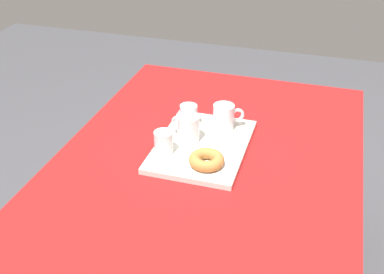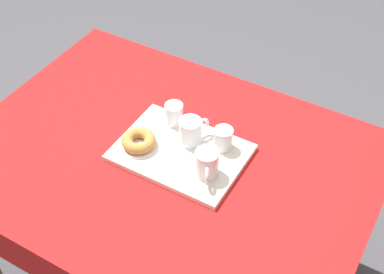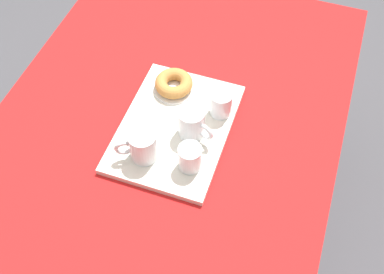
{
  "view_description": "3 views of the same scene",
  "coord_description": "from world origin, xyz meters",
  "px_view_note": "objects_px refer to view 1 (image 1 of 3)",
  "views": [
    {
      "loc": [
        -1.37,
        -0.36,
        1.67
      ],
      "look_at": [
        0.06,
        0.08,
        0.76
      ],
      "focal_mm": 45.09,
      "sensor_mm": 36.0,
      "label": 1
    },
    {
      "loc": [
        0.71,
        -1.04,
        2.06
      ],
      "look_at": [
        0.06,
        0.08,
        0.8
      ],
      "focal_mm": 49.67,
      "sensor_mm": 36.0,
      "label": 2
    },
    {
      "loc": [
        0.82,
        0.36,
        1.88
      ],
      "look_at": [
        0.08,
        0.1,
        0.78
      ],
      "focal_mm": 44.07,
      "sensor_mm": 36.0,
      "label": 3
    }
  ],
  "objects_px": {
    "serving_tray": "(202,146)",
    "dining_table": "(209,177)",
    "tea_mug_right": "(188,129)",
    "sugar_donut_left": "(207,160)",
    "donut_plate_left": "(206,166)",
    "water_glass_far": "(189,116)",
    "tea_mug_left": "(224,118)",
    "water_glass_near": "(164,143)"
  },
  "relations": [
    {
      "from": "water_glass_near",
      "to": "water_glass_far",
      "type": "distance_m",
      "value": 0.21
    },
    {
      "from": "water_glass_far",
      "to": "sugar_donut_left",
      "type": "xyz_separation_m",
      "value": [
        -0.25,
        -0.14,
        -0.01
      ]
    },
    {
      "from": "serving_tray",
      "to": "donut_plate_left",
      "type": "distance_m",
      "value": 0.15
    },
    {
      "from": "water_glass_far",
      "to": "donut_plate_left",
      "type": "bearing_deg",
      "value": -150.86
    },
    {
      "from": "tea_mug_right",
      "to": "serving_tray",
      "type": "bearing_deg",
      "value": -98.02
    },
    {
      "from": "tea_mug_right",
      "to": "water_glass_near",
      "type": "xyz_separation_m",
      "value": [
        -0.1,
        0.06,
        -0.01
      ]
    },
    {
      "from": "serving_tray",
      "to": "donut_plate_left",
      "type": "relative_size",
      "value": 3.34
    },
    {
      "from": "tea_mug_right",
      "to": "donut_plate_left",
      "type": "relative_size",
      "value": 0.89
    },
    {
      "from": "serving_tray",
      "to": "dining_table",
      "type": "bearing_deg",
      "value": -136.95
    },
    {
      "from": "water_glass_near",
      "to": "sugar_donut_left",
      "type": "distance_m",
      "value": 0.17
    },
    {
      "from": "serving_tray",
      "to": "sugar_donut_left",
      "type": "distance_m",
      "value": 0.15
    },
    {
      "from": "donut_plate_left",
      "to": "sugar_donut_left",
      "type": "distance_m",
      "value": 0.02
    },
    {
      "from": "tea_mug_right",
      "to": "sugar_donut_left",
      "type": "xyz_separation_m",
      "value": [
        -0.14,
        -0.11,
        -0.02
      ]
    },
    {
      "from": "dining_table",
      "to": "water_glass_far",
      "type": "xyz_separation_m",
      "value": [
        0.16,
        0.12,
        0.15
      ]
    },
    {
      "from": "water_glass_near",
      "to": "donut_plate_left",
      "type": "relative_size",
      "value": 0.62
    },
    {
      "from": "serving_tray",
      "to": "tea_mug_right",
      "type": "bearing_deg",
      "value": 81.98
    },
    {
      "from": "sugar_donut_left",
      "to": "donut_plate_left",
      "type": "bearing_deg",
      "value": 90.0
    },
    {
      "from": "donut_plate_left",
      "to": "sugar_donut_left",
      "type": "xyz_separation_m",
      "value": [
        0.0,
        -0.0,
        0.02
      ]
    },
    {
      "from": "water_glass_near",
      "to": "tea_mug_left",
      "type": "bearing_deg",
      "value": -35.67
    },
    {
      "from": "water_glass_far",
      "to": "tea_mug_right",
      "type": "bearing_deg",
      "value": -163.72
    },
    {
      "from": "water_glass_near",
      "to": "donut_plate_left",
      "type": "xyz_separation_m",
      "value": [
        -0.04,
        -0.17,
        -0.03
      ]
    },
    {
      "from": "sugar_donut_left",
      "to": "water_glass_far",
      "type": "bearing_deg",
      "value": 29.14
    },
    {
      "from": "dining_table",
      "to": "donut_plate_left",
      "type": "height_order",
      "value": "donut_plate_left"
    },
    {
      "from": "tea_mug_left",
      "to": "tea_mug_right",
      "type": "bearing_deg",
      "value": 139.38
    },
    {
      "from": "dining_table",
      "to": "sugar_donut_left",
      "type": "xyz_separation_m",
      "value": [
        -0.1,
        -0.02,
        0.14
      ]
    },
    {
      "from": "water_glass_near",
      "to": "sugar_donut_left",
      "type": "height_order",
      "value": "water_glass_near"
    },
    {
      "from": "water_glass_far",
      "to": "sugar_donut_left",
      "type": "distance_m",
      "value": 0.29
    },
    {
      "from": "water_glass_near",
      "to": "sugar_donut_left",
      "type": "relative_size",
      "value": 0.68
    },
    {
      "from": "tea_mug_left",
      "to": "donut_plate_left",
      "type": "distance_m",
      "value": 0.27
    },
    {
      "from": "dining_table",
      "to": "tea_mug_left",
      "type": "distance_m",
      "value": 0.23
    },
    {
      "from": "tea_mug_left",
      "to": "water_glass_far",
      "type": "bearing_deg",
      "value": 94.75
    },
    {
      "from": "tea_mug_right",
      "to": "water_glass_far",
      "type": "xyz_separation_m",
      "value": [
        0.11,
        0.03,
        -0.01
      ]
    },
    {
      "from": "water_glass_far",
      "to": "donut_plate_left",
      "type": "height_order",
      "value": "water_glass_far"
    },
    {
      "from": "dining_table",
      "to": "sugar_donut_left",
      "type": "relative_size",
      "value": 11.9
    },
    {
      "from": "dining_table",
      "to": "donut_plate_left",
      "type": "relative_size",
      "value": 10.83
    },
    {
      "from": "donut_plate_left",
      "to": "tea_mug_left",
      "type": "bearing_deg",
      "value": 1.23
    },
    {
      "from": "serving_tray",
      "to": "donut_plate_left",
      "type": "xyz_separation_m",
      "value": [
        -0.14,
        -0.05,
        0.01
      ]
    },
    {
      "from": "dining_table",
      "to": "tea_mug_left",
      "type": "relative_size",
      "value": 12.5
    },
    {
      "from": "dining_table",
      "to": "tea_mug_right",
      "type": "height_order",
      "value": "tea_mug_right"
    },
    {
      "from": "dining_table",
      "to": "water_glass_far",
      "type": "height_order",
      "value": "water_glass_far"
    },
    {
      "from": "tea_mug_left",
      "to": "donut_plate_left",
      "type": "height_order",
      "value": "tea_mug_left"
    },
    {
      "from": "tea_mug_left",
      "to": "water_glass_near",
      "type": "bearing_deg",
      "value": 144.33
    }
  ]
}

